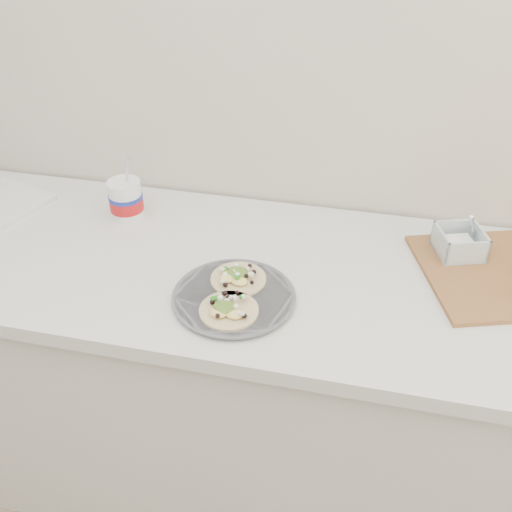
# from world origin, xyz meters

# --- Properties ---
(counter) EXTENTS (2.44, 0.66, 0.90)m
(counter) POSITION_xyz_m (0.00, 1.43, 0.45)
(counter) COLOR silver
(counter) RESTS_ON ground
(taco_plate) EXTENTS (0.29, 0.29, 0.04)m
(taco_plate) POSITION_xyz_m (0.14, 1.28, 0.92)
(taco_plate) COLOR #56575D
(taco_plate) RESTS_ON counter
(tub) EXTENTS (0.10, 0.10, 0.21)m
(tub) POSITION_xyz_m (-0.25, 1.57, 0.97)
(tub) COLOR white
(tub) RESTS_ON counter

